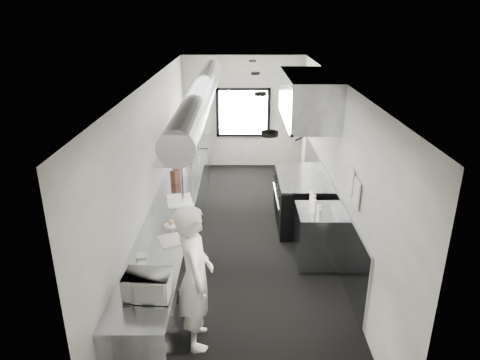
{
  "coord_description": "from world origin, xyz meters",
  "views": [
    {
      "loc": [
        -0.07,
        -6.89,
        3.84
      ],
      "look_at": [
        -0.07,
        -0.2,
        1.22
      ],
      "focal_mm": 32.87,
      "sensor_mm": 36.0,
      "label": 1
    }
  ],
  "objects_px": {
    "squeeze_bottle_e": "(312,197)",
    "squeeze_bottle_a": "(319,215)",
    "line_cook": "(195,277)",
    "microwave": "(148,285)",
    "squeeze_bottle_d": "(314,201)",
    "pass_shelf": "(180,141)",
    "small_plate": "(171,225)",
    "far_work_table": "(196,158)",
    "range": "(299,200)",
    "bottle_station": "(317,236)",
    "deli_tub_a": "(142,267)",
    "plate_stack_b": "(176,135)",
    "cutting_board": "(180,200)",
    "plate_stack_d": "(185,120)",
    "exhaust_hood": "(308,98)",
    "prep_counter": "(174,230)",
    "squeeze_bottle_c": "(314,206)",
    "knife_block": "(176,176)",
    "plate_stack_a": "(174,143)",
    "plate_stack_c": "(182,128)",
    "deli_tub_b": "(142,259)",
    "squeeze_bottle_b": "(319,211)"
  },
  "relations": [
    {
      "from": "knife_block",
      "to": "pass_shelf",
      "type": "bearing_deg",
      "value": 106.35
    },
    {
      "from": "plate_stack_d",
      "to": "deli_tub_a",
      "type": "bearing_deg",
      "value": -90.99
    },
    {
      "from": "plate_stack_a",
      "to": "squeeze_bottle_a",
      "type": "relative_size",
      "value": 1.59
    },
    {
      "from": "prep_counter",
      "to": "small_plate",
      "type": "relative_size",
      "value": 30.45
    },
    {
      "from": "line_cook",
      "to": "microwave",
      "type": "height_order",
      "value": "line_cook"
    },
    {
      "from": "knife_block",
      "to": "squeeze_bottle_a",
      "type": "relative_size",
      "value": 1.31
    },
    {
      "from": "line_cook",
      "to": "squeeze_bottle_e",
      "type": "height_order",
      "value": "line_cook"
    },
    {
      "from": "small_plate",
      "to": "range",
      "type": "bearing_deg",
      "value": 42.04
    },
    {
      "from": "prep_counter",
      "to": "bottle_station",
      "type": "xyz_separation_m",
      "value": [
        2.3,
        -0.2,
        0.0
      ]
    },
    {
      "from": "plate_stack_c",
      "to": "plate_stack_a",
      "type": "bearing_deg",
      "value": -91.21
    },
    {
      "from": "knife_block",
      "to": "plate_stack_b",
      "type": "bearing_deg",
      "value": 103.7
    },
    {
      "from": "pass_shelf",
      "to": "small_plate",
      "type": "xyz_separation_m",
      "value": [
        0.12,
        -2.21,
        -0.63
      ]
    },
    {
      "from": "bottle_station",
      "to": "small_plate",
      "type": "xyz_separation_m",
      "value": [
        -2.23,
        -0.51,
        0.46
      ]
    },
    {
      "from": "exhaust_hood",
      "to": "microwave",
      "type": "distance_m",
      "value": 4.4
    },
    {
      "from": "deli_tub_b",
      "to": "squeeze_bottle_d",
      "type": "height_order",
      "value": "squeeze_bottle_d"
    },
    {
      "from": "deli_tub_a",
      "to": "plate_stack_c",
      "type": "bearing_deg",
      "value": 88.75
    },
    {
      "from": "exhaust_hood",
      "to": "prep_counter",
      "type": "relative_size",
      "value": 0.37
    },
    {
      "from": "deli_tub_a",
      "to": "plate_stack_a",
      "type": "height_order",
      "value": "plate_stack_a"
    },
    {
      "from": "small_plate",
      "to": "squeeze_bottle_b",
      "type": "bearing_deg",
      "value": 8.24
    },
    {
      "from": "deli_tub_b",
      "to": "squeeze_bottle_b",
      "type": "bearing_deg",
      "value": 28.7
    },
    {
      "from": "line_cook",
      "to": "plate_stack_c",
      "type": "relative_size",
      "value": 5.98
    },
    {
      "from": "cutting_board",
      "to": "plate_stack_c",
      "type": "height_order",
      "value": "plate_stack_c"
    },
    {
      "from": "deli_tub_a",
      "to": "deli_tub_b",
      "type": "bearing_deg",
      "value": 102.07
    },
    {
      "from": "squeeze_bottle_c",
      "to": "squeeze_bottle_e",
      "type": "xyz_separation_m",
      "value": [
        0.01,
        0.33,
        0.0
      ]
    },
    {
      "from": "range",
      "to": "pass_shelf",
      "type": "bearing_deg",
      "value": 172.33
    },
    {
      "from": "deli_tub_b",
      "to": "far_work_table",
      "type": "bearing_deg",
      "value": 88.56
    },
    {
      "from": "far_work_table",
      "to": "plate_stack_b",
      "type": "bearing_deg",
      "value": -91.47
    },
    {
      "from": "line_cook",
      "to": "cutting_board",
      "type": "xyz_separation_m",
      "value": [
        -0.47,
        2.22,
        -0.0
      ]
    },
    {
      "from": "squeeze_bottle_e",
      "to": "knife_block",
      "type": "bearing_deg",
      "value": 158.68
    },
    {
      "from": "pass_shelf",
      "to": "squeeze_bottle_a",
      "type": "distance_m",
      "value": 3.11
    },
    {
      "from": "microwave",
      "to": "small_plate",
      "type": "height_order",
      "value": "microwave"
    },
    {
      "from": "squeeze_bottle_d",
      "to": "squeeze_bottle_e",
      "type": "height_order",
      "value": "squeeze_bottle_e"
    },
    {
      "from": "plate_stack_d",
      "to": "prep_counter",
      "type": "bearing_deg",
      "value": -89.24
    },
    {
      "from": "range",
      "to": "bottle_station",
      "type": "bearing_deg",
      "value": -85.43
    },
    {
      "from": "squeeze_bottle_e",
      "to": "squeeze_bottle_a",
      "type": "bearing_deg",
      "value": -88.66
    },
    {
      "from": "deli_tub_b",
      "to": "bottle_station",
      "type": "bearing_deg",
      "value": 31.72
    },
    {
      "from": "plate_stack_c",
      "to": "cutting_board",
      "type": "bearing_deg",
      "value": -86.0
    },
    {
      "from": "plate_stack_a",
      "to": "squeeze_bottle_e",
      "type": "relative_size",
      "value": 1.46
    },
    {
      "from": "cutting_board",
      "to": "plate_stack_b",
      "type": "xyz_separation_m",
      "value": [
        -0.15,
        0.97,
        0.83
      ]
    },
    {
      "from": "pass_shelf",
      "to": "far_work_table",
      "type": "xyz_separation_m",
      "value": [
        0.04,
        2.2,
        -1.09
      ]
    },
    {
      "from": "bottle_station",
      "to": "knife_block",
      "type": "relative_size",
      "value": 3.73
    },
    {
      "from": "far_work_table",
      "to": "microwave",
      "type": "relative_size",
      "value": 2.57
    },
    {
      "from": "exhaust_hood",
      "to": "plate_stack_c",
      "type": "height_order",
      "value": "exhaust_hood"
    },
    {
      "from": "plate_stack_d",
      "to": "small_plate",
      "type": "bearing_deg",
      "value": -88.01
    },
    {
      "from": "exhaust_hood",
      "to": "deli_tub_a",
      "type": "height_order",
      "value": "exhaust_hood"
    },
    {
      "from": "squeeze_bottle_e",
      "to": "squeeze_bottle_c",
      "type": "bearing_deg",
      "value": -92.27
    },
    {
      "from": "line_cook",
      "to": "deli_tub_a",
      "type": "bearing_deg",
      "value": 64.34
    },
    {
      "from": "bottle_station",
      "to": "line_cook",
      "type": "bearing_deg",
      "value": -133.57
    },
    {
      "from": "pass_shelf",
      "to": "small_plate",
      "type": "distance_m",
      "value": 2.3
    },
    {
      "from": "bottle_station",
      "to": "plate_stack_d",
      "type": "distance_m",
      "value": 3.65
    }
  ]
}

